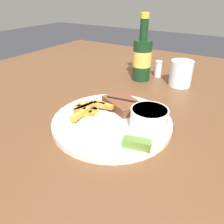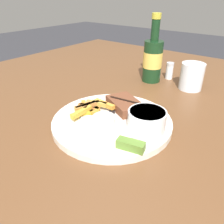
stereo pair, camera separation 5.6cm
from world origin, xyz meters
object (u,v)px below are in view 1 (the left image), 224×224
(dipping_sauce_cup, at_px, (106,122))
(pickle_spear, at_px, (137,144))
(salt_shaker, at_px, (158,69))
(drinking_glass, at_px, (181,73))
(steak_portion, at_px, (122,104))
(knife_utensil, at_px, (111,110))
(coleslaw_cup, at_px, (148,120))
(beer_bottle, at_px, (142,58))
(dinner_plate, at_px, (112,122))
(fork_utensil, at_px, (81,118))

(dipping_sauce_cup, bearing_deg, pickle_spear, -16.83)
(pickle_spear, distance_m, salt_shaker, 0.50)
(drinking_glass, bearing_deg, steak_portion, -104.70)
(dipping_sauce_cup, height_order, knife_utensil, dipping_sauce_cup)
(coleslaw_cup, height_order, beer_bottle, beer_bottle)
(steak_portion, bearing_deg, drinking_glass, 75.30)
(coleslaw_cup, relative_size, pickle_spear, 1.38)
(beer_bottle, height_order, drinking_glass, beer_bottle)
(dinner_plate, distance_m, pickle_spear, 0.13)
(dinner_plate, bearing_deg, dipping_sauce_cup, -78.38)
(pickle_spear, relative_size, salt_shaker, 0.97)
(knife_utensil, height_order, drinking_glass, drinking_glass)
(salt_shaker, bearing_deg, steak_portion, -85.43)
(dinner_plate, bearing_deg, beer_bottle, 102.92)
(pickle_spear, distance_m, beer_bottle, 0.46)
(drinking_glass, xyz_separation_m, salt_shaker, (-0.10, 0.05, -0.01))
(salt_shaker, bearing_deg, beer_bottle, -124.93)
(pickle_spear, distance_m, knife_utensil, 0.17)
(dipping_sauce_cup, distance_m, salt_shaker, 0.46)
(coleslaw_cup, distance_m, pickle_spear, 0.07)
(fork_utensil, relative_size, salt_shaker, 1.84)
(steak_portion, height_order, knife_utensil, steak_portion)
(beer_bottle, bearing_deg, dinner_plate, -77.08)
(dinner_plate, xyz_separation_m, knife_utensil, (-0.02, 0.03, 0.01))
(pickle_spear, bearing_deg, dipping_sauce_cup, 163.17)
(dinner_plate, bearing_deg, steak_portion, 96.22)
(steak_portion, bearing_deg, coleslaw_cup, -33.95)
(dipping_sauce_cup, distance_m, drinking_glass, 0.41)
(steak_portion, distance_m, drinking_glass, 0.30)
(dinner_plate, relative_size, steak_portion, 2.38)
(dinner_plate, height_order, coleslaw_cup, coleslaw_cup)
(coleslaw_cup, distance_m, beer_bottle, 0.40)
(dipping_sauce_cup, distance_m, pickle_spear, 0.10)
(steak_portion, relative_size, dipping_sauce_cup, 2.33)
(steak_portion, distance_m, knife_utensil, 0.04)
(steak_portion, height_order, fork_utensil, steak_portion)
(pickle_spear, relative_size, fork_utensil, 0.53)
(steak_portion, xyz_separation_m, dipping_sauce_cup, (0.02, -0.11, 0.00))
(knife_utensil, bearing_deg, pickle_spear, -156.89)
(steak_portion, bearing_deg, salt_shaker, 94.57)
(pickle_spear, xyz_separation_m, fork_utensil, (-0.18, 0.03, -0.01))
(dinner_plate, xyz_separation_m, dipping_sauce_cup, (0.01, -0.04, 0.03))
(dipping_sauce_cup, height_order, drinking_glass, drinking_glass)
(pickle_spear, height_order, salt_shaker, salt_shaker)
(steak_portion, height_order, pickle_spear, steak_portion)
(knife_utensil, distance_m, beer_bottle, 0.33)
(drinking_glass, bearing_deg, dipping_sauce_cup, -98.55)
(fork_utensil, bearing_deg, pickle_spear, -41.54)
(steak_portion, height_order, salt_shaker, salt_shaker)
(dinner_plate, relative_size, knife_utensil, 2.01)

